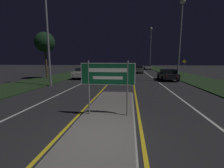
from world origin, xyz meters
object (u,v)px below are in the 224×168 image
object	(u,v)px
car_approaching_1	(112,69)
streetlight_left_near	(46,9)
streetlight_right_near	(181,25)
warning_sign	(184,66)
streetlight_right_far	(151,41)
car_approaching_0	(83,73)
car_receding_2	(147,67)
car_receding_0	(168,74)
car_approaching_2	(108,66)
highway_sign	(108,76)
car_receding_1	(138,69)

from	to	relation	value
car_approaching_1	streetlight_left_near	bearing A→B (deg)	-102.97
streetlight_right_near	warning_sign	bearing A→B (deg)	66.00
streetlight_right_far	car_approaching_0	world-z (taller)	streetlight_right_far
car_approaching_0	streetlight_right_far	bearing A→B (deg)	62.38
streetlight_right_near	car_receding_2	xyz separation A→B (m)	(-0.48, 25.98, -5.52)
streetlight_left_near	car_approaching_1	world-z (taller)	streetlight_left_near
car_receding_0	car_approaching_0	distance (m)	11.15
streetlight_right_far	car_approaching_2	bearing A→B (deg)	166.75
highway_sign	streetlight_right_near	bearing A→B (deg)	61.53
highway_sign	streetlight_right_far	bearing A→B (deg)	80.08
streetlight_right_near	car_receding_0	size ratio (longest dim) A/B	2.21
streetlight_right_near	warning_sign	distance (m)	8.03
highway_sign	streetlight_left_near	xyz separation A→B (m)	(-6.59, 7.21, 5.23)
streetlight_left_near	car_approaching_1	bearing A→B (deg)	77.03
streetlight_left_near	car_approaching_2	bearing A→B (deg)	88.74
car_receding_1	car_approaching_0	xyz separation A→B (m)	(-8.03, -10.35, -0.01)
car_receding_1	car_approaching_0	bearing A→B (deg)	-127.80
warning_sign	car_receding_0	bearing A→B (deg)	-126.57
streetlight_right_near	streetlight_right_far	bearing A→B (deg)	89.89
streetlight_right_far	car_receding_2	distance (m)	7.05
car_receding_0	car_approaching_1	size ratio (longest dim) A/B	0.91
car_approaching_1	warning_sign	xyz separation A→B (m)	(11.71, -6.52, 0.87)
car_receding_1	car_approaching_2	xyz separation A→B (m)	(-8.40, 15.38, -0.03)
car_receding_0	car_receding_1	bearing A→B (deg)	105.33
streetlight_right_near	car_approaching_2	xyz separation A→B (m)	(-12.27, 27.96, -5.49)
car_approaching_2	warning_sign	world-z (taller)	warning_sign
streetlight_right_near	car_receding_1	world-z (taller)	streetlight_right_near
car_approaching_0	warning_sign	xyz separation A→B (m)	(14.56, 3.75, 0.82)
car_receding_1	car_approaching_2	size ratio (longest dim) A/B	1.04
car_receding_0	car_receding_1	size ratio (longest dim) A/B	0.90
streetlight_right_far	warning_sign	size ratio (longest dim) A/B	4.48
streetlight_left_near	car_approaching_1	xyz separation A→B (m)	(3.93, 17.08, -6.27)
car_approaching_0	car_approaching_1	world-z (taller)	car_approaching_0
streetlight_right_far	car_receding_1	xyz separation A→B (m)	(-3.92, -12.48, -6.91)
highway_sign	car_receding_2	bearing A→B (deg)	81.10
car_receding_1	car_approaching_2	world-z (taller)	car_receding_1
car_approaching_0	car_approaching_2	size ratio (longest dim) A/B	1.02
streetlight_left_near	streetlight_right_far	xyz separation A→B (m)	(13.03, 29.64, 0.71)
warning_sign	streetlight_right_near	bearing A→B (deg)	-114.00
car_approaching_2	streetlight_right_near	bearing A→B (deg)	-66.30
car_receding_2	warning_sign	xyz separation A→B (m)	(3.14, -20.00, 0.86)
streetlight_right_near	car_approaching_2	bearing A→B (deg)	113.70
highway_sign	car_receding_1	world-z (taller)	highway_sign
highway_sign	warning_sign	world-z (taller)	warning_sign
car_receding_1	car_approaching_0	distance (m)	13.10
streetlight_right_far	car_approaching_2	size ratio (longest dim) A/B	2.58
car_receding_2	car_approaching_2	xyz separation A→B (m)	(-11.79, 1.98, 0.03)
highway_sign	car_receding_2	size ratio (longest dim) A/B	0.49
highway_sign	car_receding_0	size ratio (longest dim) A/B	0.57
car_approaching_1	warning_sign	world-z (taller)	warning_sign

